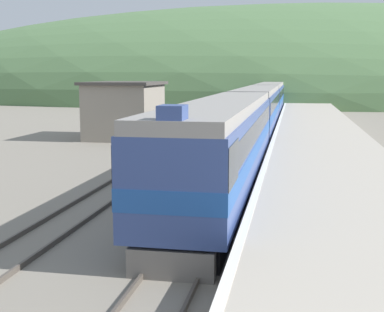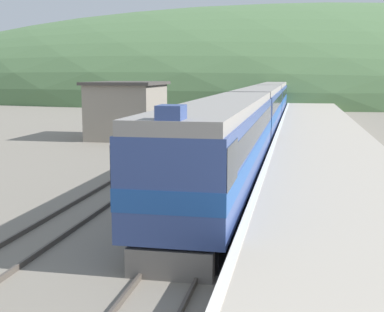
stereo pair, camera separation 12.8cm
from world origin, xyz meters
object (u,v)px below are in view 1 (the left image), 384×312
carriage_third (270,98)px  carriage_second (258,110)px  express_train_lead_car (224,143)px  carriage_fifth (280,89)px  carriage_fourth (276,92)px

carriage_third → carriage_second: bearing=-90.0°
express_train_lead_car → carriage_fifth: (0.00, 85.99, -0.01)m
carriage_fourth → carriage_fifth: (0.00, 21.38, 0.00)m
carriage_fourth → carriage_second: bearing=-90.0°
carriage_third → carriage_fourth: 21.38m
carriage_second → carriage_fourth: same height
carriage_third → carriage_fourth: (0.00, 21.38, 0.00)m
carriage_second → express_train_lead_car: bearing=-90.0°
carriage_fifth → express_train_lead_car: bearing=-90.0°
express_train_lead_car → carriage_second: (0.00, 21.85, -0.01)m
express_train_lead_car → carriage_fifth: express_train_lead_car is taller
carriage_third → carriage_fifth: same height
carriage_second → carriage_third: bearing=90.0°
carriage_third → carriage_fourth: same height
carriage_third → carriage_fifth: (0.00, 42.76, 0.00)m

